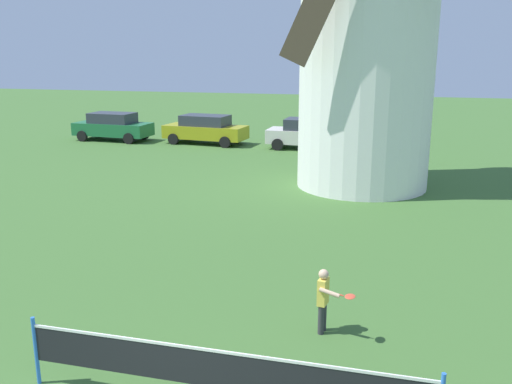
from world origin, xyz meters
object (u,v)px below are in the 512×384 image
object	(u,v)px
tennis_net	(219,370)
player_far	(324,297)
windmill	(370,1)
parked_car_mustard	(205,129)
parked_car_green	(113,126)
parked_car_cream	(308,133)

from	to	relation	value
tennis_net	player_far	distance (m)	2.89
windmill	parked_car_mustard	distance (m)	13.20
parked_car_green	windmill	bearing A→B (deg)	-27.58
windmill	tennis_net	bearing A→B (deg)	-93.56
windmill	parked_car_cream	distance (m)	10.05
windmill	parked_car_green	xyz separation A→B (m)	(-14.41, 7.53, -5.81)
tennis_net	parked_car_cream	distance (m)	21.88
tennis_net	player_far	size ratio (longest dim) A/B	4.86
tennis_net	parked_car_green	bearing A→B (deg)	121.87
tennis_net	parked_car_cream	world-z (taller)	parked_car_cream
parked_car_cream	player_far	bearing A→B (deg)	-79.73
windmill	player_far	size ratio (longest dim) A/B	11.90
tennis_net	player_far	xyz separation A→B (m)	(1.08, 2.68, -0.00)
player_far	parked_car_green	size ratio (longest dim) A/B	0.27
tennis_net	parked_car_green	size ratio (longest dim) A/B	1.33
tennis_net	parked_car_cream	bearing A→B (deg)	96.24
parked_car_green	parked_car_mustard	bearing A→B (deg)	2.37
windmill	player_far	bearing A→B (deg)	-89.04
player_far	parked_car_mustard	distance (m)	21.37
player_far	parked_car_cream	bearing A→B (deg)	100.27
parked_car_green	parked_car_mustard	xyz separation A→B (m)	(5.45, 0.23, 0.00)
parked_car_green	parked_car_mustard	size ratio (longest dim) A/B	0.96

